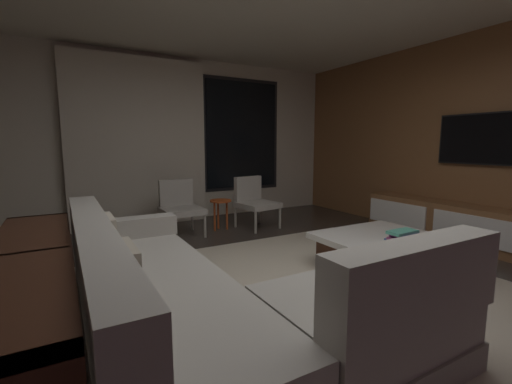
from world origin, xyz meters
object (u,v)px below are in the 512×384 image
(sectional_couch, at_px, (206,304))
(accent_chair_by_curtain, at_px, (180,205))
(accent_chair_near_window, at_px, (254,199))
(mounted_tv, at_px, (484,139))
(coffee_table, at_px, (387,254))
(media_console, at_px, (485,230))
(console_table_behind_couch, at_px, (33,311))
(book_stack_on_coffee_table, at_px, (403,236))
(side_stool, at_px, (220,206))

(sectional_couch, xyz_separation_m, accent_chair_by_curtain, (0.69, 2.78, 0.14))
(sectional_couch, bearing_deg, accent_chair_near_window, 55.36)
(mounted_tv, bearing_deg, accent_chair_near_window, 131.95)
(coffee_table, height_order, media_console, media_console)
(coffee_table, bearing_deg, mounted_tv, 3.26)
(coffee_table, relative_size, console_table_behind_couch, 0.55)
(coffee_table, bearing_deg, media_console, -3.39)
(book_stack_on_coffee_table, distance_m, mounted_tv, 2.04)
(book_stack_on_coffee_table, xyz_separation_m, media_console, (1.61, 0.07, -0.16))
(accent_chair_by_curtain, distance_m, media_console, 3.93)
(accent_chair_by_curtain, bearing_deg, mounted_tv, -36.74)
(book_stack_on_coffee_table, distance_m, accent_chair_near_window, 2.52)
(book_stack_on_coffee_table, distance_m, console_table_behind_couch, 2.97)
(accent_chair_near_window, bearing_deg, mounted_tv, -48.05)
(mounted_tv, bearing_deg, coffee_table, -176.74)
(sectional_couch, xyz_separation_m, coffee_table, (2.06, 0.32, -0.10))
(accent_chair_by_curtain, xyz_separation_m, side_stool, (0.61, -0.05, -0.06))
(accent_chair_by_curtain, bearing_deg, media_console, -40.64)
(coffee_table, distance_m, accent_chair_near_window, 2.37)
(console_table_behind_couch, bearing_deg, accent_chair_by_curtain, 58.75)
(side_stool, height_order, media_console, media_console)
(media_console, distance_m, mounted_tv, 1.13)
(book_stack_on_coffee_table, relative_size, side_stool, 0.65)
(media_console, bearing_deg, sectional_couch, -176.56)
(sectional_couch, height_order, mounted_tv, mounted_tv)
(accent_chair_near_window, height_order, media_console, accent_chair_near_window)
(accent_chair_by_curtain, height_order, side_stool, accent_chair_by_curtain)
(accent_chair_near_window, height_order, console_table_behind_couch, accent_chair_near_window)
(coffee_table, xyz_separation_m, accent_chair_by_curtain, (-1.36, 2.46, 0.25))
(coffee_table, xyz_separation_m, media_console, (1.61, -0.10, 0.06))
(mounted_tv, bearing_deg, media_console, -132.45)
(mounted_tv, bearing_deg, console_table_behind_couch, -176.52)
(accent_chair_near_window, bearing_deg, sectional_couch, -124.64)
(console_table_behind_couch, bearing_deg, book_stack_on_coffee_table, 0.33)
(accent_chair_by_curtain, bearing_deg, book_stack_on_coffee_table, -62.54)
(accent_chair_by_curtain, bearing_deg, sectional_couch, -104.02)
(sectional_couch, distance_m, side_stool, 3.02)
(sectional_couch, xyz_separation_m, side_stool, (1.30, 2.73, 0.08))
(accent_chair_by_curtain, relative_size, media_console, 0.25)
(accent_chair_near_window, bearing_deg, media_console, -53.07)
(coffee_table, bearing_deg, accent_chair_by_curtain, 119.03)
(accent_chair_by_curtain, xyz_separation_m, media_console, (2.98, -2.56, -0.18))
(book_stack_on_coffee_table, bearing_deg, console_table_behind_couch, -179.67)
(book_stack_on_coffee_table, height_order, side_stool, book_stack_on_coffee_table)
(sectional_couch, height_order, accent_chair_near_window, sectional_couch)
(sectional_couch, distance_m, accent_chair_near_window, 3.24)
(media_console, height_order, mounted_tv, mounted_tv)
(coffee_table, relative_size, book_stack_on_coffee_table, 3.86)
(side_stool, distance_m, media_console, 3.45)
(mounted_tv, bearing_deg, side_stool, 137.83)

